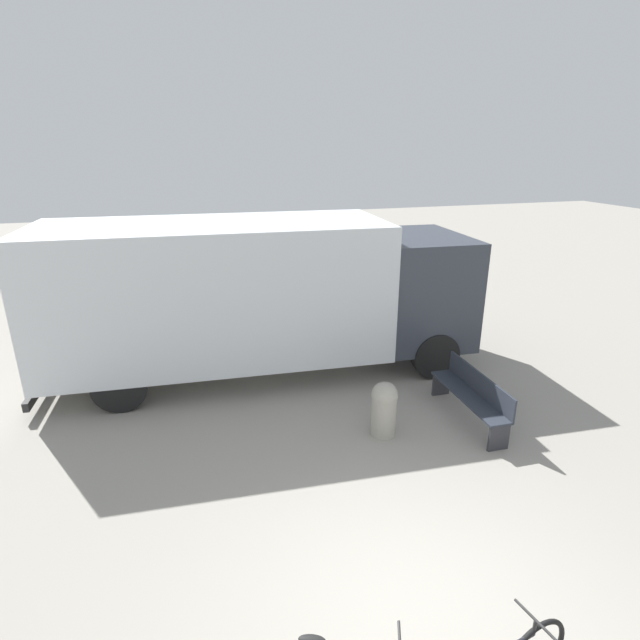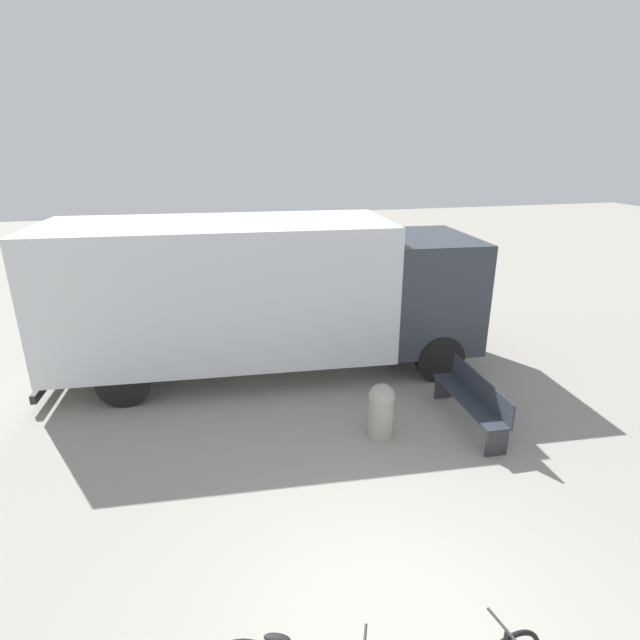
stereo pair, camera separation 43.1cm
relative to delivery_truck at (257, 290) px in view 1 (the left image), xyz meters
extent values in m
plane|color=gray|center=(0.39, -6.36, -1.70)|extent=(60.00, 60.00, 0.00)
cube|color=silver|center=(-0.77, 0.05, 0.06)|extent=(6.61, 2.99, 2.58)
cube|color=#333842|center=(3.35, -0.23, -0.13)|extent=(1.97, 2.57, 2.19)
cube|color=black|center=(-4.04, 0.27, -1.44)|extent=(0.26, 2.43, 0.16)
cylinder|color=black|center=(3.42, 0.89, -1.23)|extent=(0.96, 0.34, 0.94)
cylinder|color=black|center=(3.27, -1.34, -1.23)|extent=(0.96, 0.34, 0.94)
cylinder|color=black|center=(-2.46, 1.29, -1.23)|extent=(0.96, 0.34, 0.94)
cylinder|color=black|center=(-2.62, -0.94, -1.23)|extent=(0.96, 0.34, 0.94)
cube|color=#282D38|center=(3.00, -2.98, -1.25)|extent=(0.46, 1.95, 0.04)
cube|color=#282D38|center=(3.18, -2.98, -1.06)|extent=(0.10, 1.94, 0.41)
cube|color=#2D2D33|center=(2.97, -3.89, -1.48)|extent=(0.34, 0.06, 0.44)
cube|color=#2D2D33|center=(3.03, -2.06, -1.48)|extent=(0.34, 0.06, 0.44)
ellipsoid|color=black|center=(-0.75, -6.63, -0.94)|extent=(0.24, 0.17, 0.05)
cylinder|color=black|center=(1.04, -7.00, -1.00)|extent=(0.03, 0.03, 0.15)
cylinder|color=black|center=(1.04, -7.00, -0.92)|extent=(0.10, 0.44, 0.02)
cylinder|color=#9E998C|center=(1.47, -2.98, -1.35)|extent=(0.40, 0.40, 0.70)
sphere|color=#9E998C|center=(1.47, -2.98, -1.00)|extent=(0.42, 0.42, 0.42)
camera|label=1|loc=(-1.51, -9.37, 2.75)|focal=28.00mm
camera|label=2|loc=(-1.09, -9.48, 2.75)|focal=28.00mm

